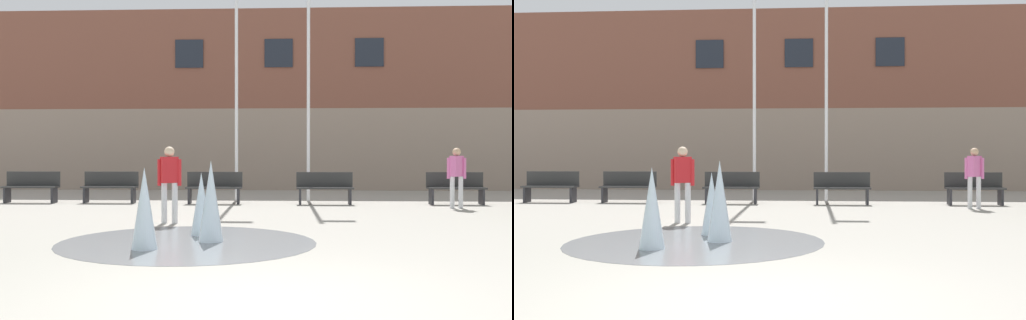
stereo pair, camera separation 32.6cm
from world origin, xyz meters
The scene contains 12 objects.
ground_plane centered at (0.00, 0.00, 0.00)m, with size 100.00×100.00×0.00m, color #9E998E.
library_building centered at (0.00, 20.45, 3.55)m, with size 36.00×6.05×7.10m.
splash_fountain centered at (-1.35, 3.81, 0.50)m, with size 4.20×4.20×1.34m.
park_bench_far_left centered at (-7.17, 11.29, 0.48)m, with size 1.60×0.44×0.91m.
park_bench_left_of_flagpoles centered at (-4.85, 11.35, 0.48)m, with size 1.60×0.44×0.91m.
park_bench_under_left_flagpole centered at (-1.78, 11.19, 0.48)m, with size 1.60×0.44×0.91m.
park_bench_center centered at (1.37, 11.14, 0.48)m, with size 1.60×0.44×0.91m.
park_bench_under_right_flagpole centered at (5.07, 11.27, 0.48)m, with size 1.60×0.44×0.91m.
adult_watching centered at (-2.15, 6.39, 0.93)m, with size 0.50×0.33×1.59m.
adult_in_red centered at (4.76, 10.08, 0.93)m, with size 0.50×0.37×1.59m.
flagpole_left centered at (-1.21, 12.35, 4.49)m, with size 0.80×0.10×8.48m.
flagpole_right centered at (0.98, 12.35, 4.30)m, with size 0.80×0.10×8.10m.
Camera 1 is at (0.24, -5.87, 1.46)m, focal length 42.00 mm.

